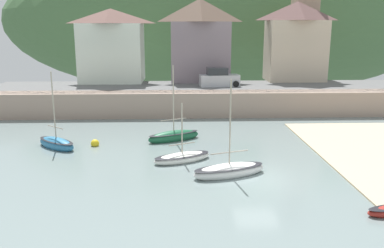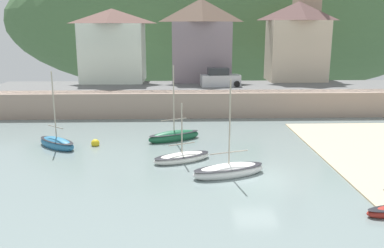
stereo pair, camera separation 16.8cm
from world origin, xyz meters
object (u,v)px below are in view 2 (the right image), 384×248
(parked_car_near_slipway, at_px, (220,79))
(sailboat_nearest_shore, at_px, (182,158))
(waterfront_building_centre, at_px, (201,40))
(waterfront_building_right, at_px, (297,41))
(church_with_spire, at_px, (307,3))
(sailboat_tall_mast, at_px, (174,136))
(mooring_buoy, at_px, (95,143))
(motorboat_with_cabin, at_px, (229,171))
(sailboat_blue_trim, at_px, (57,143))
(waterfront_building_left, at_px, (113,45))

(parked_car_near_slipway, bearing_deg, sailboat_nearest_shore, -108.24)
(waterfront_building_centre, height_order, waterfront_building_right, waterfront_building_centre)
(church_with_spire, height_order, sailboat_tall_mast, church_with_spire)
(waterfront_building_right, relative_size, sailboat_tall_mast, 1.49)
(church_with_spire, xyz_separation_m, sailboat_tall_mast, (-16.02, -20.94, -10.95))
(sailboat_nearest_shore, distance_m, mooring_buoy, 7.34)
(parked_car_near_slipway, xyz_separation_m, mooring_buoy, (-10.45, -13.73, -3.02))
(sailboat_nearest_shore, bearing_deg, motorboat_with_cabin, -69.82)
(parked_car_near_slipway, bearing_deg, sailboat_blue_trim, -137.92)
(waterfront_building_centre, distance_m, church_with_spire, 14.30)
(church_with_spire, bearing_deg, sailboat_blue_trim, -137.26)
(motorboat_with_cabin, height_order, sailboat_blue_trim, motorboat_with_cabin)
(parked_car_near_slipway, bearing_deg, waterfront_building_left, 154.05)
(motorboat_with_cabin, bearing_deg, parked_car_near_slipway, 67.26)
(church_with_spire, bearing_deg, mooring_buoy, -134.41)
(waterfront_building_centre, bearing_deg, waterfront_building_right, -0.00)
(sailboat_nearest_shore, distance_m, sailboat_blue_trim, 9.61)
(motorboat_with_cabin, relative_size, mooring_buoy, 9.58)
(motorboat_with_cabin, xyz_separation_m, sailboat_nearest_shore, (-2.72, 2.73, -0.07))
(church_with_spire, relative_size, sailboat_tall_mast, 2.89)
(waterfront_building_centre, bearing_deg, waterfront_building_left, -180.00)
(waterfront_building_centre, distance_m, parked_car_near_slipway, 6.20)
(motorboat_with_cabin, height_order, sailboat_tall_mast, sailboat_tall_mast)
(waterfront_building_left, xyz_separation_m, motorboat_with_cabin, (10.32, -24.68, -6.20))
(sailboat_blue_trim, relative_size, parked_car_near_slipway, 1.35)
(sailboat_nearest_shore, distance_m, parked_car_near_slipway, 18.17)
(church_with_spire, xyz_separation_m, sailboat_nearest_shore, (-15.45, -25.95, -11.04))
(waterfront_building_centre, relative_size, church_with_spire, 0.53)
(waterfront_building_left, relative_size, sailboat_nearest_shore, 1.97)
(sailboat_tall_mast, bearing_deg, parked_car_near_slipway, 43.34)
(church_with_spire, height_order, motorboat_with_cabin, church_with_spire)
(church_with_spire, relative_size, mooring_buoy, 28.15)
(waterfront_building_centre, xyz_separation_m, waterfront_building_right, (11.00, -0.00, -0.15))
(waterfront_building_right, bearing_deg, church_with_spire, 62.57)
(parked_car_near_slipway, bearing_deg, waterfront_building_centre, 106.30)
(waterfront_building_centre, relative_size, parked_car_near_slipway, 2.17)
(waterfront_building_right, distance_m, sailboat_nearest_shore, 26.56)
(parked_car_near_slipway, relative_size, mooring_buoy, 6.92)
(sailboat_blue_trim, bearing_deg, mooring_buoy, 47.53)
(waterfront_building_right, bearing_deg, waterfront_building_left, 180.00)
(sailboat_tall_mast, height_order, mooring_buoy, sailboat_tall_mast)
(waterfront_building_centre, distance_m, mooring_buoy, 21.34)
(waterfront_building_right, xyz_separation_m, parked_car_near_slipway, (-9.25, -4.50, -3.74))
(sailboat_blue_trim, bearing_deg, waterfront_building_centre, 98.31)
(waterfront_building_left, bearing_deg, church_with_spire, 9.85)
(motorboat_with_cabin, distance_m, sailboat_nearest_shore, 3.85)
(waterfront_building_right, bearing_deg, motorboat_with_cabin, -113.35)
(motorboat_with_cabin, bearing_deg, mooring_buoy, 125.75)
(waterfront_building_centre, xyz_separation_m, church_with_spire, (13.08, 4.00, 4.19))
(waterfront_building_left, relative_size, sailboat_blue_trim, 1.41)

